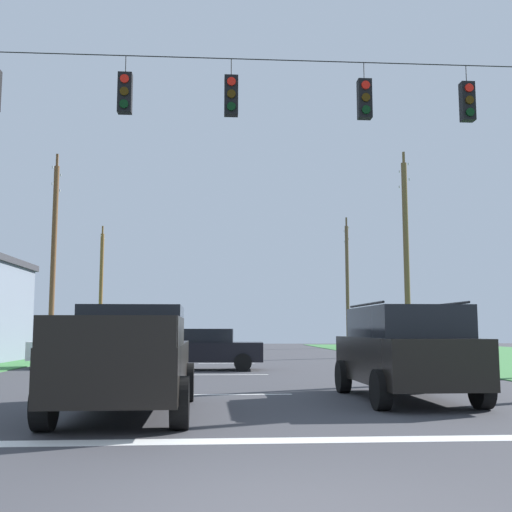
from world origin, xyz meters
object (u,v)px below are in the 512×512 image
at_px(utility_pole_far_right, 406,253).
at_px(utility_pole_distant_right, 54,255).
at_px(distant_car_oncoming, 205,348).
at_px(utility_pole_distant_left, 101,289).
at_px(pickup_truck, 129,359).
at_px(suv_black, 404,350).
at_px(utility_pole_near_left, 347,282).
at_px(distant_car_crossing_white, 87,347).
at_px(overhead_signal_span, 244,185).

height_order(utility_pole_far_right, utility_pole_distant_right, utility_pole_far_right).
xyz_separation_m(distant_car_oncoming, utility_pole_distant_left, (-8.61, 26.10, 3.90)).
bearing_deg(pickup_truck, utility_pole_far_right, 61.24).
relative_size(suv_black, utility_pole_near_left, 0.46).
relative_size(utility_pole_distant_right, utility_pole_distant_left, 1.15).
bearing_deg(utility_pole_distant_left, pickup_truck, -78.95).
bearing_deg(distant_car_oncoming, distant_car_crossing_white, 159.98).
relative_size(overhead_signal_span, distant_car_oncoming, 4.05).
relative_size(distant_car_oncoming, utility_pole_distant_left, 0.45).
distance_m(overhead_signal_span, utility_pole_far_right, 22.43).
distance_m(utility_pole_far_right, utility_pole_distant_right, 19.51).
height_order(suv_black, utility_pole_near_left, utility_pole_near_left).
distance_m(distant_car_oncoming, utility_pole_distant_right, 14.37).
bearing_deg(overhead_signal_span, utility_pole_distant_right, 115.06).
bearing_deg(utility_pole_far_right, distant_car_crossing_white, -150.67).
bearing_deg(utility_pole_distant_left, distant_car_oncoming, -71.74).
height_order(utility_pole_far_right, utility_pole_distant_left, utility_pole_far_right).
bearing_deg(distant_car_oncoming, utility_pole_distant_left, 108.26).
bearing_deg(pickup_truck, utility_pole_distant_right, 107.77).
relative_size(utility_pole_near_left, utility_pole_distant_left, 1.09).
distance_m(pickup_truck, distant_car_oncoming, 11.92).
distance_m(distant_car_crossing_white, distant_car_oncoming, 4.96).
relative_size(suv_black, utility_pole_distant_right, 0.43).
bearing_deg(utility_pole_distant_right, distant_car_crossing_white, -67.24).
xyz_separation_m(pickup_truck, utility_pole_far_right, (12.29, 22.40, 4.78)).
distance_m(pickup_truck, utility_pole_distant_left, 38.86).
bearing_deg(distant_car_oncoming, utility_pole_far_right, 43.55).
relative_size(distant_car_crossing_white, utility_pole_distant_right, 0.39).
relative_size(pickup_truck, distant_car_crossing_white, 1.24).
xyz_separation_m(distant_car_crossing_white, utility_pole_distant_left, (-3.96, 24.41, 3.90)).
bearing_deg(utility_pole_distant_right, utility_pole_distant_left, 90.76).
xyz_separation_m(distant_car_crossing_white, utility_pole_far_right, (15.75, 8.85, 4.95)).
bearing_deg(suv_black, utility_pole_distant_left, 109.76).
distance_m(overhead_signal_span, pickup_truck, 5.02).
relative_size(pickup_truck, distant_car_oncoming, 1.24).
bearing_deg(overhead_signal_span, suv_black, -11.80).
relative_size(suv_black, utility_pole_distant_left, 0.50).
bearing_deg(utility_pole_near_left, distant_car_oncoming, -113.14).
xyz_separation_m(distant_car_crossing_white, utility_pole_near_left, (15.66, 24.05, 4.45)).
bearing_deg(suv_black, utility_pole_far_right, 72.15).
bearing_deg(utility_pole_distant_right, distant_car_oncoming, -51.69).
bearing_deg(distant_car_oncoming, overhead_signal_span, -84.02).
xyz_separation_m(overhead_signal_span, utility_pole_far_right, (10.10, 20.00, 0.95)).
relative_size(overhead_signal_span, pickup_truck, 3.27).
height_order(overhead_signal_span, distant_car_oncoming, overhead_signal_span).
distance_m(distant_car_crossing_white, utility_pole_distant_right, 10.80).
xyz_separation_m(suv_black, distant_car_oncoming, (-4.42, 10.18, -0.27)).
xyz_separation_m(utility_pole_distant_right, utility_pole_distant_left, (-0.20, 15.46, -0.84)).
bearing_deg(pickup_truck, overhead_signal_span, 47.58).
bearing_deg(pickup_truck, utility_pole_distant_left, 101.05).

